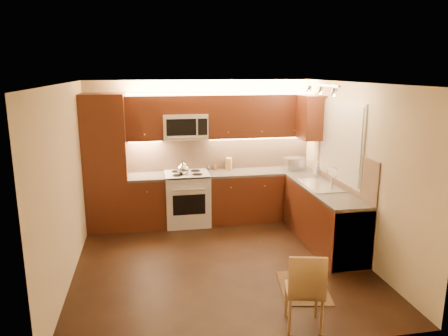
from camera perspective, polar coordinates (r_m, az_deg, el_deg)
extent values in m
cube|color=black|center=(6.17, -0.45, -12.61)|extent=(4.00, 4.00, 0.01)
cube|color=beige|center=(5.56, -0.49, 11.29)|extent=(4.00, 4.00, 0.01)
cube|color=beige|center=(7.67, -3.09, 2.36)|extent=(4.00, 0.01, 2.50)
cube|color=beige|center=(3.88, 4.76, -8.51)|extent=(4.00, 0.01, 2.50)
cube|color=beige|center=(5.75, -20.52, -2.11)|extent=(0.01, 4.00, 2.50)
cube|color=beige|center=(6.39, 17.49, -0.41)|extent=(0.01, 4.00, 2.50)
cube|color=#46210F|center=(7.36, -15.60, 0.65)|extent=(0.70, 0.60, 2.30)
cube|color=#46210F|center=(7.52, -10.23, -4.50)|extent=(0.62, 0.60, 0.86)
cube|color=#3C3A36|center=(7.39, -10.37, -1.18)|extent=(0.62, 0.60, 0.04)
cube|color=#46210F|center=(7.78, 4.91, -3.73)|extent=(1.92, 0.60, 0.86)
cube|color=#3C3A36|center=(7.66, 4.98, -0.51)|extent=(1.92, 0.60, 0.04)
cube|color=#46210F|center=(6.83, 13.21, -6.46)|extent=(0.60, 2.00, 0.86)
cube|color=#3C3A36|center=(6.70, 13.41, -2.82)|extent=(0.60, 2.00, 0.04)
cube|color=silver|center=(6.24, 15.79, -8.52)|extent=(0.58, 0.60, 0.84)
cube|color=tan|center=(7.72, -0.49, 2.08)|extent=(3.30, 0.02, 0.60)
cube|color=tan|center=(6.74, 15.81, -0.05)|extent=(0.02, 2.00, 0.60)
cube|color=#46210F|center=(7.34, -10.70, 6.61)|extent=(0.62, 0.35, 0.75)
cube|color=#46210F|center=(7.61, 4.88, 7.01)|extent=(1.92, 0.35, 0.75)
cube|color=#46210F|center=(7.35, -5.33, 8.51)|extent=(0.76, 0.35, 0.31)
cube|color=#46210F|center=(7.46, 11.61, 6.67)|extent=(0.35, 0.50, 0.75)
cube|color=silver|center=(6.79, 15.43, 3.52)|extent=(0.03, 1.44, 1.24)
cube|color=silver|center=(6.79, 15.28, 3.51)|extent=(0.02, 1.36, 1.16)
cube|color=silver|center=(6.39, 12.92, 10.85)|extent=(0.04, 1.20, 0.03)
cube|color=silver|center=(7.81, 9.34, 0.61)|extent=(0.40, 0.32, 0.22)
cube|color=#AA844C|center=(7.69, 0.64, 0.56)|extent=(0.15, 0.18, 0.21)
cylinder|color=silver|center=(7.68, -1.95, 0.09)|extent=(0.05, 0.05, 0.10)
cylinder|color=brown|center=(7.71, -1.29, 0.13)|extent=(0.06, 0.06, 0.09)
cylinder|color=silver|center=(7.73, 0.72, 0.15)|extent=(0.05, 0.05, 0.09)
cylinder|color=#915B2B|center=(7.67, -1.19, 0.09)|extent=(0.06, 0.06, 0.10)
imported|color=white|center=(7.56, 12.39, 0.04)|extent=(0.12, 0.12, 0.21)
cube|color=black|center=(5.61, 10.62, -15.53)|extent=(0.72, 0.95, 0.01)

